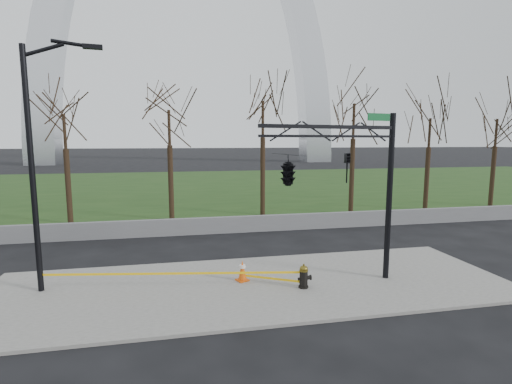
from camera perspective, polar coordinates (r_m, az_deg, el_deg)
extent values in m
plane|color=black|center=(13.66, -0.32, -14.03)|extent=(500.00, 500.00, 0.00)
cube|color=slate|center=(13.65, -0.33, -13.83)|extent=(18.00, 6.00, 0.10)
cube|color=#1D3A15|center=(42.82, -8.21, 0.89)|extent=(120.00, 40.00, 0.06)
cube|color=#59595B|center=(21.11, -4.60, -4.93)|extent=(60.00, 0.30, 0.90)
cylinder|color=black|center=(13.43, 7.11, -13.89)|extent=(0.34, 0.34, 0.06)
cylinder|color=black|center=(13.34, 7.13, -12.82)|extent=(0.26, 0.26, 0.59)
cylinder|color=black|center=(13.38, 8.00, -12.54)|extent=(0.20, 0.16, 0.16)
cylinder|color=black|center=(13.29, 6.51, -12.80)|extent=(0.10, 0.10, 0.10)
cylinder|color=brown|center=(13.23, 7.15, -11.54)|extent=(0.30, 0.30, 0.06)
ellipsoid|color=brown|center=(13.21, 7.16, -11.30)|extent=(0.28, 0.28, 0.21)
cylinder|color=brown|center=(13.17, 7.17, -10.81)|extent=(0.06, 0.06, 0.08)
cube|color=#D64E0B|center=(13.96, -2.05, -13.02)|extent=(0.51, 0.51, 0.04)
cone|color=#D64E0B|center=(13.83, -2.06, -11.57)|extent=(0.30, 0.30, 0.71)
cylinder|color=white|center=(13.78, -2.06, -11.06)|extent=(0.23, 0.23, 0.11)
cylinder|color=black|center=(14.13, -30.48, 2.34)|extent=(0.18, 0.18, 8.00)
cylinder|color=black|center=(14.26, -29.33, 18.04)|extent=(1.27, 0.26, 0.56)
cylinder|color=black|center=(14.19, -25.83, 19.34)|extent=(1.21, 0.26, 0.22)
cube|color=black|center=(14.12, -23.26, 19.33)|extent=(0.62, 0.29, 0.14)
cylinder|color=black|center=(14.32, 19.30, -1.00)|extent=(0.20, 0.20, 6.00)
cube|color=black|center=(12.68, 11.08, 9.55)|extent=(4.95, 0.96, 0.12)
cube|color=black|center=(12.68, 11.04, 8.20)|extent=(4.94, 0.92, 0.08)
cube|color=#0C5926|center=(13.81, 17.91, 10.62)|extent=(0.89, 0.19, 0.25)
imported|color=black|center=(13.10, 13.52, 3.51)|extent=(0.20, 0.22, 1.00)
imported|color=black|center=(11.98, 4.83, 3.32)|extent=(0.94, 2.54, 1.00)
cube|color=yellow|center=(13.33, -12.28, -11.83)|extent=(8.65, 1.52, 0.08)
cube|color=yellow|center=(13.59, 2.44, -12.81)|extent=(1.93, 1.06, 0.08)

